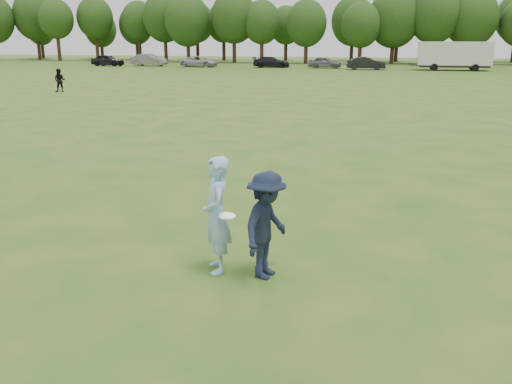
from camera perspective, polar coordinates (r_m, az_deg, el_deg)
ground at (r=8.64m, az=-5.45°, el=-9.56°), size 200.00×200.00×0.00m
thrower at (r=8.73m, az=-4.16°, el=-2.44°), size 0.70×0.82×1.92m
defender at (r=8.52m, az=1.11°, el=-3.52°), size 0.91×1.25×1.74m
player_far_a at (r=40.92m, az=-19.96°, el=10.99°), size 0.92×0.80×1.60m
car_a at (r=76.46m, az=-15.35°, el=13.23°), size 4.54×2.14×1.50m
car_b at (r=75.05m, az=-11.19°, el=13.48°), size 4.89×1.96×1.58m
car_c at (r=71.75m, az=-5.99°, el=13.50°), size 4.97×2.44×1.36m
car_d at (r=70.10m, az=1.61°, el=13.51°), size 4.80×2.39×1.34m
car_e at (r=69.16m, az=7.26°, el=13.38°), size 4.11×1.78×1.38m
car_f at (r=66.56m, az=11.49°, el=13.14°), size 4.66×2.17×1.48m
disc_in_play at (r=8.46m, az=-3.06°, el=-2.55°), size 0.28×0.28×0.06m
cargo_trailer at (r=67.73m, az=20.18°, el=13.42°), size 9.00×2.75×3.20m
treeline at (r=84.29m, az=14.34°, el=17.27°), size 130.35×18.39×11.74m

